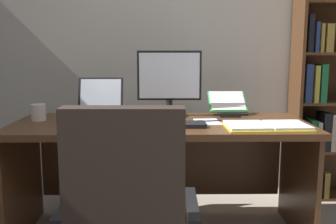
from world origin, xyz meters
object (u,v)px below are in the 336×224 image
(notepad, at_px, (207,122))
(pen, at_px, (211,121))
(computer_mouse, at_px, (120,123))
(reading_stand_with_book, at_px, (228,104))
(monitor, at_px, (169,84))
(open_binder, at_px, (267,126))
(desk, at_px, (161,150))
(laptop, at_px, (99,108))
(keyboard, at_px, (170,124))
(coffee_mug, at_px, (38,112))

(notepad, bearing_deg, pen, 0.00)
(computer_mouse, relative_size, reading_stand_with_book, 0.40)
(monitor, distance_m, open_binder, 0.74)
(desk, xyz_separation_m, laptop, (-0.43, 0.17, 0.25))
(open_binder, relative_size, pen, 3.51)
(keyboard, distance_m, pen, 0.28)
(laptop, distance_m, keyboard, 0.63)
(reading_stand_with_book, bearing_deg, computer_mouse, -148.66)
(desk, xyz_separation_m, monitor, (0.06, 0.16, 0.42))
(desk, height_order, laptop, laptop)
(reading_stand_with_book, height_order, notepad, reading_stand_with_book)
(computer_mouse, distance_m, notepad, 0.54)
(notepad, distance_m, coffee_mug, 1.09)
(computer_mouse, bearing_deg, reading_stand_with_book, 31.34)
(reading_stand_with_book, height_order, coffee_mug, reading_stand_with_book)
(notepad, xyz_separation_m, coffee_mug, (-1.08, 0.10, 0.05))
(keyboard, height_order, pen, keyboard)
(reading_stand_with_book, xyz_separation_m, open_binder, (0.15, -0.48, -0.06))
(desk, relative_size, open_binder, 3.78)
(computer_mouse, xyz_separation_m, pen, (0.55, 0.11, -0.01))
(desk, distance_m, keyboard, 0.31)
(laptop, bearing_deg, pen, -21.11)
(monitor, xyz_separation_m, laptop, (-0.49, 0.01, -0.17))
(monitor, bearing_deg, computer_mouse, -128.07)
(keyboard, height_order, notepad, keyboard)
(computer_mouse, xyz_separation_m, reading_stand_with_book, (0.71, 0.43, 0.06))
(computer_mouse, xyz_separation_m, notepad, (0.53, 0.11, -0.02))
(monitor, relative_size, laptop, 1.32)
(laptop, xyz_separation_m, open_binder, (1.06, -0.44, -0.04))
(laptop, xyz_separation_m, pen, (0.75, -0.29, -0.04))
(reading_stand_with_book, bearing_deg, keyboard, -133.58)
(monitor, xyz_separation_m, keyboard, (0.00, -0.38, -0.21))
(monitor, distance_m, coffee_mug, 0.88)
(monitor, height_order, notepad, monitor)
(open_binder, bearing_deg, laptop, 155.43)
(computer_mouse, xyz_separation_m, open_binder, (0.86, -0.05, -0.01))
(laptop, distance_m, open_binder, 1.15)
(monitor, xyz_separation_m, pen, (0.25, -0.28, -0.21))
(reading_stand_with_book, xyz_separation_m, notepad, (-0.18, -0.33, -0.07))
(monitor, bearing_deg, open_binder, -37.50)
(open_binder, bearing_deg, reading_stand_with_book, 105.54)
(open_binder, xyz_separation_m, notepad, (-0.33, 0.16, -0.01))
(keyboard, height_order, coffee_mug, coffee_mug)
(keyboard, bearing_deg, computer_mouse, 180.00)
(desk, bearing_deg, coffee_mug, -179.24)
(monitor, xyz_separation_m, notepad, (0.23, -0.28, -0.22))
(monitor, bearing_deg, keyboard, -90.00)
(laptop, xyz_separation_m, keyboard, (0.49, -0.39, -0.04))
(computer_mouse, height_order, notepad, computer_mouse)
(coffee_mug, bearing_deg, computer_mouse, -20.87)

